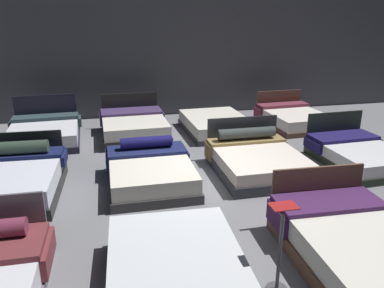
{
  "coord_description": "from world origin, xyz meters",
  "views": [
    {
      "loc": [
        -1.7,
        -6.12,
        2.93
      ],
      "look_at": [
        -0.22,
        0.42,
        0.65
      ],
      "focal_mm": 35.69,
      "sensor_mm": 36.0,
      "label": 1
    }
  ],
  "objects_px": {
    "bed_8": "(44,133)",
    "price_sign": "(279,259)",
    "bed_2": "(353,244)",
    "bed_1": "(176,272)",
    "bed_5": "(151,171)",
    "bed_11": "(293,118)",
    "bed_9": "(134,126)",
    "bed_4": "(16,180)",
    "bed_6": "(257,160)",
    "bed_7": "(358,154)",
    "bed_10": "(216,125)"
  },
  "relations": [
    {
      "from": "bed_4",
      "to": "bed_11",
      "type": "xyz_separation_m",
      "value": [
        6.56,
        2.86,
        -0.05
      ]
    },
    {
      "from": "bed_1",
      "to": "bed_5",
      "type": "height_order",
      "value": "bed_5"
    },
    {
      "from": "bed_5",
      "to": "bed_6",
      "type": "relative_size",
      "value": 0.98
    },
    {
      "from": "bed_2",
      "to": "bed_7",
      "type": "height_order",
      "value": "bed_2"
    },
    {
      "from": "bed_1",
      "to": "bed_6",
      "type": "height_order",
      "value": "bed_6"
    },
    {
      "from": "bed_5",
      "to": "bed_8",
      "type": "relative_size",
      "value": 0.94
    },
    {
      "from": "bed_7",
      "to": "bed_9",
      "type": "distance_m",
      "value": 5.23
    },
    {
      "from": "bed_7",
      "to": "bed_5",
      "type": "bearing_deg",
      "value": 178.51
    },
    {
      "from": "bed_9",
      "to": "bed_10",
      "type": "bearing_deg",
      "value": -4.12
    },
    {
      "from": "bed_1",
      "to": "bed_7",
      "type": "bearing_deg",
      "value": 36.46
    },
    {
      "from": "bed_6",
      "to": "bed_9",
      "type": "distance_m",
      "value": 3.58
    },
    {
      "from": "bed_2",
      "to": "bed_7",
      "type": "distance_m",
      "value": 3.6
    },
    {
      "from": "bed_4",
      "to": "price_sign",
      "type": "relative_size",
      "value": 1.92
    },
    {
      "from": "bed_11",
      "to": "price_sign",
      "type": "distance_m",
      "value": 6.89
    },
    {
      "from": "bed_7",
      "to": "price_sign",
      "type": "relative_size",
      "value": 1.92
    },
    {
      "from": "bed_8",
      "to": "price_sign",
      "type": "distance_m",
      "value": 6.88
    },
    {
      "from": "bed_1",
      "to": "bed_7",
      "type": "relative_size",
      "value": 1.01
    },
    {
      "from": "bed_5",
      "to": "bed_11",
      "type": "height_order",
      "value": "bed_11"
    },
    {
      "from": "bed_1",
      "to": "price_sign",
      "type": "distance_m",
      "value": 1.14
    },
    {
      "from": "bed_1",
      "to": "bed_4",
      "type": "relative_size",
      "value": 1.01
    },
    {
      "from": "price_sign",
      "to": "bed_7",
      "type": "bearing_deg",
      "value": 44.41
    },
    {
      "from": "bed_2",
      "to": "bed_11",
      "type": "bearing_deg",
      "value": 71.84
    },
    {
      "from": "bed_11",
      "to": "bed_9",
      "type": "bearing_deg",
      "value": 176.51
    },
    {
      "from": "bed_2",
      "to": "bed_11",
      "type": "xyz_separation_m",
      "value": [
        2.13,
        5.78,
        -0.03
      ]
    },
    {
      "from": "bed_4",
      "to": "bed_5",
      "type": "xyz_separation_m",
      "value": [
        2.28,
        -0.06,
        -0.03
      ]
    },
    {
      "from": "bed_2",
      "to": "bed_1",
      "type": "bearing_deg",
      "value": -177.56
    },
    {
      "from": "bed_9",
      "to": "bed_11",
      "type": "bearing_deg",
      "value": -1.79
    },
    {
      "from": "price_sign",
      "to": "bed_2",
      "type": "bearing_deg",
      "value": 14.41
    },
    {
      "from": "bed_2",
      "to": "bed_9",
      "type": "height_order",
      "value": "bed_9"
    },
    {
      "from": "bed_4",
      "to": "bed_5",
      "type": "distance_m",
      "value": 2.28
    },
    {
      "from": "bed_6",
      "to": "bed_7",
      "type": "xyz_separation_m",
      "value": [
        2.2,
        -0.05,
        -0.03
      ]
    },
    {
      "from": "bed_1",
      "to": "bed_5",
      "type": "distance_m",
      "value": 2.87
    },
    {
      "from": "price_sign",
      "to": "bed_5",
      "type": "bearing_deg",
      "value": 108.15
    },
    {
      "from": "bed_1",
      "to": "bed_10",
      "type": "xyz_separation_m",
      "value": [
        2.12,
        5.72,
        -0.02
      ]
    },
    {
      "from": "bed_8",
      "to": "bed_6",
      "type": "bearing_deg",
      "value": -36.01
    },
    {
      "from": "bed_7",
      "to": "price_sign",
      "type": "height_order",
      "value": "price_sign"
    },
    {
      "from": "bed_5",
      "to": "price_sign",
      "type": "height_order",
      "value": "price_sign"
    },
    {
      "from": "bed_2",
      "to": "price_sign",
      "type": "distance_m",
      "value": 1.17
    },
    {
      "from": "bed_5",
      "to": "bed_9",
      "type": "xyz_separation_m",
      "value": [
        -0.06,
        2.96,
        0.02
      ]
    },
    {
      "from": "bed_9",
      "to": "price_sign",
      "type": "bearing_deg",
      "value": -81.19
    },
    {
      "from": "bed_1",
      "to": "price_sign",
      "type": "relative_size",
      "value": 1.94
    },
    {
      "from": "bed_2",
      "to": "bed_8",
      "type": "distance_m",
      "value": 7.24
    },
    {
      "from": "bed_6",
      "to": "bed_8",
      "type": "distance_m",
      "value": 5.14
    },
    {
      "from": "bed_4",
      "to": "bed_8",
      "type": "height_order",
      "value": "bed_8"
    },
    {
      "from": "bed_5",
      "to": "bed_2",
      "type": "bearing_deg",
      "value": -53.08
    },
    {
      "from": "bed_8",
      "to": "bed_9",
      "type": "xyz_separation_m",
      "value": [
        2.13,
        0.02,
        0.03
      ]
    },
    {
      "from": "bed_10",
      "to": "price_sign",
      "type": "height_order",
      "value": "price_sign"
    },
    {
      "from": "bed_1",
      "to": "bed_9",
      "type": "height_order",
      "value": "bed_9"
    },
    {
      "from": "bed_4",
      "to": "bed_10",
      "type": "relative_size",
      "value": 0.93
    },
    {
      "from": "bed_5",
      "to": "bed_8",
      "type": "height_order",
      "value": "bed_8"
    }
  ]
}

